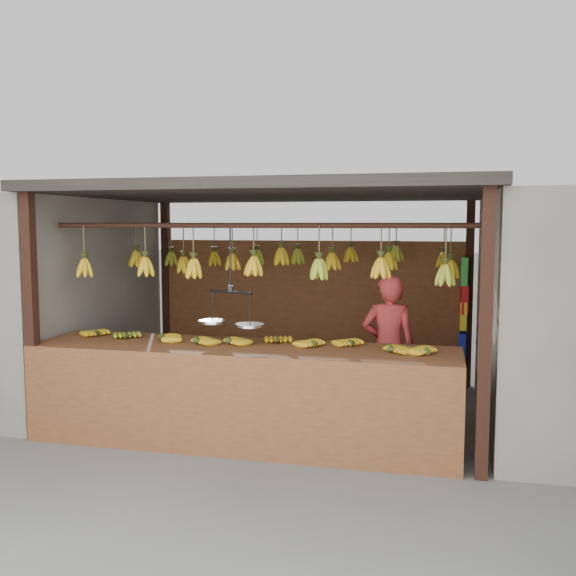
# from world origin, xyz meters

# --- Properties ---
(ground) EXTENTS (80.00, 80.00, 0.00)m
(ground) POSITION_xyz_m (0.00, 0.00, 0.00)
(ground) COLOR #5B5B57
(stall) EXTENTS (4.30, 3.30, 2.40)m
(stall) POSITION_xyz_m (0.00, 0.33, 1.97)
(stall) COLOR black
(stall) RESTS_ON ground
(counter) EXTENTS (3.92, 0.89, 0.96)m
(counter) POSITION_xyz_m (-0.09, -1.23, 0.72)
(counter) COLOR brown
(counter) RESTS_ON ground
(hanging_bananas) EXTENTS (3.64, 2.23, 0.38)m
(hanging_bananas) POSITION_xyz_m (0.00, 0.01, 1.61)
(hanging_bananas) COLOR gold
(hanging_bananas) RESTS_ON ground
(balance_scale) EXTENTS (0.66, 0.39, 0.93)m
(balance_scale) POSITION_xyz_m (-0.24, -1.00, 1.14)
(balance_scale) COLOR black
(balance_scale) RESTS_ON ground
(vendor) EXTENTS (0.59, 0.43, 1.50)m
(vendor) POSITION_xyz_m (1.15, -0.09, 0.75)
(vendor) COLOR #BF3333
(vendor) RESTS_ON ground
(bag_bundles) EXTENTS (0.08, 0.26, 1.26)m
(bag_bundles) POSITION_xyz_m (1.94, 1.35, 1.00)
(bag_bundles) COLOR #199926
(bag_bundles) RESTS_ON ground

